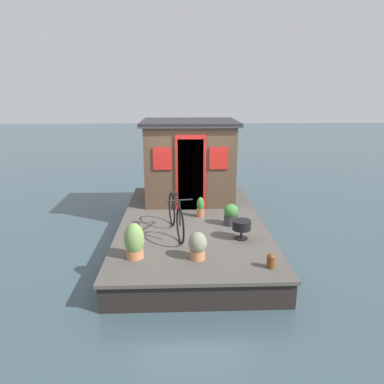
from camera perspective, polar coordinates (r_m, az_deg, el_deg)
name	(u,v)px	position (r m, az deg, el deg)	size (l,w,h in m)	color
ground_plane	(192,241)	(8.07, -0.05, -7.90)	(60.00, 60.00, 0.00)	#384C54
houseboat_deck	(192,230)	(7.97, -0.05, -6.21)	(5.45, 3.10, 0.51)	#4C4742
houseboat_cabin	(189,160)	(9.16, -0.42, 5.15)	(2.01, 2.39, 2.05)	#4C3828
bicycle	(176,215)	(7.02, -2.65, -3.79)	(1.62, 0.50, 0.83)	black
potted_plant_basil	(134,241)	(6.13, -9.30, -7.87)	(0.35, 0.35, 0.63)	#C6754C
potted_plant_sage	(198,245)	(6.04, 0.91, -8.62)	(0.31, 0.31, 0.48)	#C6754C
potted_plant_mint	(200,208)	(8.00, 1.37, -2.53)	(0.18, 0.18, 0.46)	#B2603D
potted_plant_rosemary	(231,214)	(7.57, 6.33, -3.63)	(0.31, 0.31, 0.46)	#38383D
charcoal_grill	(242,226)	(6.87, 8.02, -5.42)	(0.36, 0.36, 0.38)	black
mooring_bollard	(271,260)	(5.94, 12.65, -10.70)	(0.14, 0.14, 0.25)	brown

